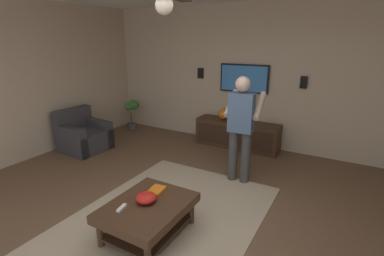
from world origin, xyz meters
The scene contains 15 objects.
ground_plane centered at (0.00, 0.00, 0.00)m, with size 8.47×8.47×0.00m, color brown.
wall_back_tv centered at (3.16, 0.00, 1.41)m, with size 0.10×7.26×2.83m, color #C6B299.
area_rug centered at (-0.09, 0.24, 0.01)m, with size 3.16×2.14×0.01m, color tan.
armchair centered at (1.16, 3.02, 0.28)m, with size 0.83×0.84×0.82m.
coffee_table centered at (-0.29, 0.24, 0.30)m, with size 1.00×0.80×0.40m.
media_console centered at (2.83, 0.40, 0.28)m, with size 0.45×1.70×0.55m.
tv centered at (3.07, 0.40, 1.39)m, with size 0.05×1.00×0.56m.
person_standing centered at (1.46, -0.17, 0.93)m, with size 0.56×0.56×1.64m.
potted_plant_short centered at (2.71, 3.08, 0.51)m, with size 0.33×0.31×0.72m.
bowl centered at (-0.27, 0.28, 0.45)m, with size 0.23×0.23×0.10m, color red.
remote_white centered at (-0.51, 0.42, 0.41)m, with size 0.15×0.04×0.02m, color white.
book centered at (-0.03, 0.31, 0.42)m, with size 0.22×0.16×0.04m, color orange.
vase_round centered at (2.83, 0.72, 0.66)m, with size 0.22×0.22×0.22m, color orange.
wall_speaker_left centered at (3.08, -0.74, 1.39)m, with size 0.06×0.12×0.22m, color black.
wall_speaker_right centered at (3.08, 1.39, 1.44)m, with size 0.06×0.12×0.22m, color black.
Camera 1 is at (-2.46, -1.56, 2.15)m, focal length 26.74 mm.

